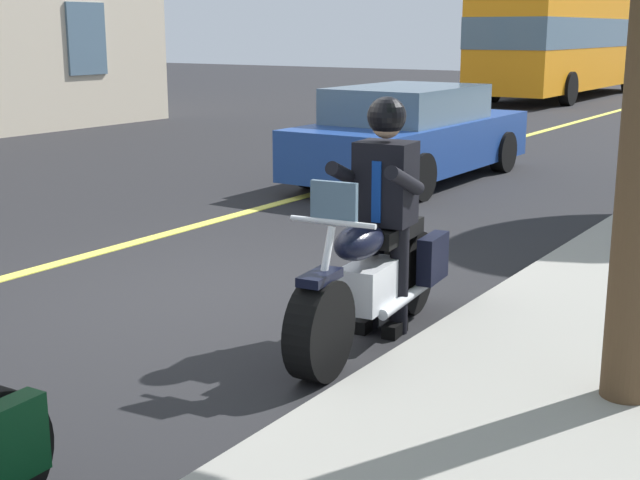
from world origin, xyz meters
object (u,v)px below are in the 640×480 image
(rider_main, at_px, (384,195))
(bus_near, at_px, (566,40))
(motorcycle_main, at_px, (373,279))
(car_silver, at_px, (411,134))

(rider_main, distance_m, bus_near, 24.63)
(motorcycle_main, bearing_deg, rider_main, -172.60)
(motorcycle_main, distance_m, car_silver, 7.01)
(rider_main, bearing_deg, car_silver, -154.06)
(motorcycle_main, xyz_separation_m, car_silver, (-6.32, -3.01, 0.24))
(rider_main, height_order, car_silver, rider_main)
(bus_near, xyz_separation_m, car_silver, (17.60, 3.51, -1.18))
(motorcycle_main, distance_m, rider_main, 0.61)
(motorcycle_main, relative_size, bus_near, 0.20)
(car_silver, bearing_deg, bus_near, -168.74)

